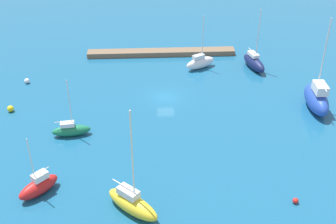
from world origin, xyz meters
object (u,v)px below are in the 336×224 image
(sailboat_green_center_basin, at_px, (71,130))
(sailboat_yellow_mid_basin, at_px, (132,203))
(sailboat_navy_off_beacon, at_px, (254,62))
(sailboat_white_lone_north, at_px, (200,62))
(sailboat_red_far_north, at_px, (39,186))
(mooring_buoy_yellow, at_px, (10,109))
(sailboat_blue_along_channel, at_px, (317,98))
(mooring_buoy_white, at_px, (27,81))
(pier_dock, at_px, (161,52))
(mooring_buoy_red, at_px, (296,201))

(sailboat_green_center_basin, relative_size, sailboat_yellow_mid_basin, 0.65)
(sailboat_yellow_mid_basin, relative_size, sailboat_navy_off_beacon, 1.18)
(sailboat_white_lone_north, relative_size, sailboat_yellow_mid_basin, 0.75)
(sailboat_red_far_north, xyz_separation_m, sailboat_yellow_mid_basin, (-9.68, 3.18, 0.13))
(mooring_buoy_yellow, bearing_deg, sailboat_blue_along_channel, 177.92)
(sailboat_red_far_north, height_order, mooring_buoy_white, sailboat_red_far_north)
(sailboat_red_far_north, height_order, sailboat_blue_along_channel, sailboat_blue_along_channel)
(sailboat_green_center_basin, xyz_separation_m, sailboat_blue_along_channel, (-32.54, -4.71, 0.87))
(pier_dock, distance_m, mooring_buoy_yellow, 27.83)
(sailboat_blue_along_channel, xyz_separation_m, sailboat_yellow_mid_basin, (24.68, 18.49, -0.58))
(mooring_buoy_yellow, bearing_deg, mooring_buoy_white, -92.36)
(sailboat_white_lone_north, xyz_separation_m, mooring_buoy_red, (-5.97, 31.94, -0.73))
(mooring_buoy_red, bearing_deg, sailboat_red_far_north, -6.21)
(sailboat_red_far_north, relative_size, sailboat_blue_along_channel, 0.55)
(pier_dock, height_order, sailboat_red_far_north, sailboat_red_far_north)
(sailboat_white_lone_north, bearing_deg, mooring_buoy_red, -108.44)
(sailboat_navy_off_beacon, relative_size, mooring_buoy_red, 16.67)
(sailboat_navy_off_beacon, bearing_deg, sailboat_blue_along_channel, 8.25)
(sailboat_yellow_mid_basin, xyz_separation_m, mooring_buoy_red, (-16.40, -0.34, -0.79))
(pier_dock, bearing_deg, sailboat_yellow_mid_basin, 83.51)
(sailboat_yellow_mid_basin, distance_m, mooring_buoy_white, 32.84)
(sailboat_red_far_north, relative_size, mooring_buoy_white, 8.95)
(sailboat_white_lone_north, xyz_separation_m, sailboat_blue_along_channel, (-14.25, 13.80, 0.64))
(mooring_buoy_red, bearing_deg, sailboat_yellow_mid_basin, 1.19)
(pier_dock, xyz_separation_m, mooring_buoy_white, (20.90, 9.63, -0.04))
(sailboat_blue_along_channel, bearing_deg, mooring_buoy_white, 79.45)
(sailboat_white_lone_north, bearing_deg, sailboat_green_center_basin, -163.69)
(sailboat_yellow_mid_basin, bearing_deg, sailboat_red_far_north, -155.83)
(pier_dock, height_order, mooring_buoy_red, pier_dock)
(sailboat_navy_off_beacon, relative_size, mooring_buoy_white, 12.82)
(sailboat_red_far_north, bearing_deg, mooring_buoy_white, -120.20)
(sailboat_green_center_basin, distance_m, sailboat_navy_off_beacon, 32.40)
(sailboat_green_center_basin, relative_size, sailboat_red_far_north, 1.10)
(sailboat_white_lone_north, distance_m, mooring_buoy_yellow, 30.00)
(sailboat_white_lone_north, relative_size, sailboat_navy_off_beacon, 0.88)
(sailboat_white_lone_north, height_order, sailboat_red_far_north, sailboat_white_lone_north)
(sailboat_red_far_north, bearing_deg, sailboat_blue_along_channel, 158.48)
(sailboat_red_far_north, relative_size, mooring_buoy_yellow, 7.95)
(sailboat_red_far_north, distance_m, mooring_buoy_yellow, 18.32)
(sailboat_red_far_north, xyz_separation_m, mooring_buoy_yellow, (7.24, -16.82, -0.52))
(sailboat_white_lone_north, relative_size, sailboat_blue_along_channel, 0.69)
(sailboat_blue_along_channel, xyz_separation_m, mooring_buoy_yellow, (41.61, -1.51, -1.23))
(sailboat_white_lone_north, height_order, mooring_buoy_red, sailboat_white_lone_north)
(mooring_buoy_yellow, distance_m, mooring_buoy_red, 38.69)
(sailboat_white_lone_north, xyz_separation_m, sailboat_yellow_mid_basin, (10.44, 32.28, 0.06))
(sailboat_navy_off_beacon, relative_size, mooring_buoy_yellow, 11.39)
(sailboat_green_center_basin, height_order, mooring_buoy_yellow, sailboat_green_center_basin)
(sailboat_white_lone_north, relative_size, mooring_buoy_red, 14.69)
(sailboat_navy_off_beacon, xyz_separation_m, mooring_buoy_yellow, (36.04, 11.73, -0.66))
(sailboat_yellow_mid_basin, height_order, mooring_buoy_yellow, sailboat_yellow_mid_basin)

